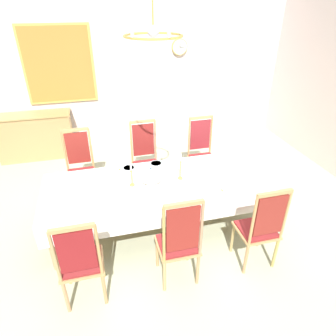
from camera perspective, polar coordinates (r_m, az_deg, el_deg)
name	(u,v)px	position (r m, az deg, el deg)	size (l,w,h in m)	color
ground	(161,235)	(4.20, -1.40, -12.86)	(6.85, 6.31, 0.04)	#AAB193
back_wall	(124,69)	(6.36, -8.57, 18.42)	(6.85, 0.08, 3.19)	silver
dining_table	(157,186)	(3.93, -2.19, -3.58)	(2.89, 1.12, 0.73)	tan
tablecloth	(157,186)	(3.92, -2.19, -3.49)	(2.91, 1.14, 0.30)	white
chair_south_a	(81,261)	(3.20, -16.49, -16.78)	(0.44, 0.42, 1.11)	tan
chair_north_a	(80,166)	(4.75, -16.55, 0.29)	(0.44, 0.42, 1.16)	#B6804B
chair_south_b	(179,241)	(3.24, 2.16, -13.88)	(0.44, 0.42, 1.18)	tan
chair_north_b	(145,158)	(4.79, -4.39, 1.95)	(0.44, 0.42, 1.19)	#A48050
chair_south_c	(261,227)	(3.59, 17.40, -10.75)	(0.44, 0.42, 1.14)	tan
chair_north_c	(202,152)	(5.03, 6.53, 3.13)	(0.44, 0.42, 1.16)	tan
soup_tureen	(151,176)	(3.82, -3.31, -1.46)	(0.29, 0.29, 0.23)	white
candlestick_west	(132,177)	(3.78, -7.03, -1.68)	(0.07, 0.07, 0.33)	gold
candlestick_east	(180,169)	(3.88, 2.41, -0.16)	(0.07, 0.07, 0.37)	gold
bowl_near_left	(129,169)	(4.17, -7.55, -0.13)	(0.18, 0.18, 0.04)	white
bowl_near_right	(216,193)	(3.70, 9.17, -4.72)	(0.16, 0.16, 0.03)	white
bowl_far_left	(156,164)	(4.25, -2.31, 0.74)	(0.18, 0.18, 0.04)	white
spoon_primary	(120,170)	(4.19, -9.23, -0.40)	(0.04, 0.18, 0.01)	gold
spoon_secondary	(223,191)	(3.76, 10.47, -4.42)	(0.04, 0.18, 0.01)	gold
sideboard	(36,136)	(6.46, -24.11, 5.64)	(1.44, 0.48, 0.90)	tan
mounted_clock	(180,47)	(6.45, 2.24, 22.27)	(0.32, 0.06, 0.32)	#D1B251
framed_painting	(59,65)	(6.26, -20.30, 18.13)	(1.29, 0.05, 1.43)	#D1B251
chandelier	(153,35)	(3.29, -2.86, 24.29)	(0.62, 0.61, 0.66)	gold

